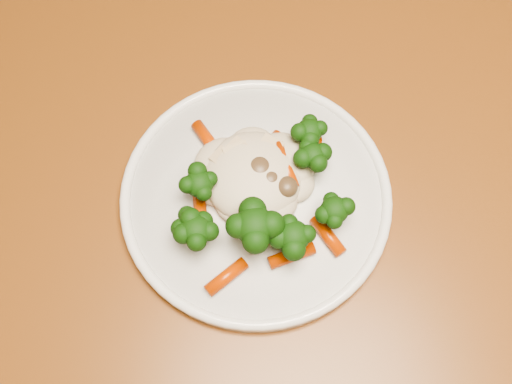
% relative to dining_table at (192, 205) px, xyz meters
% --- Properties ---
extents(dining_table, '(1.21, 0.88, 0.75)m').
position_rel_dining_table_xyz_m(dining_table, '(0.00, 0.00, 0.00)').
color(dining_table, brown).
rests_on(dining_table, ground).
extents(plate, '(0.25, 0.25, 0.01)m').
position_rel_dining_table_xyz_m(plate, '(0.06, -0.05, 0.11)').
color(plate, white).
rests_on(plate, dining_table).
extents(meal, '(0.17, 0.18, 0.05)m').
position_rel_dining_table_xyz_m(meal, '(0.06, -0.06, 0.14)').
color(meal, beige).
rests_on(meal, plate).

